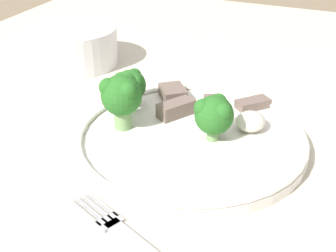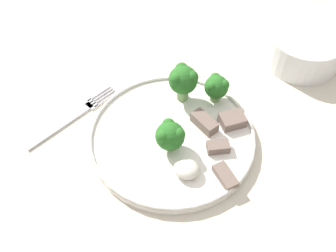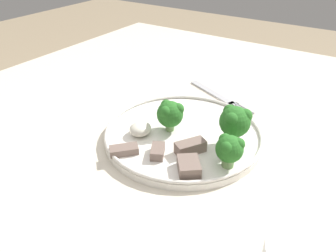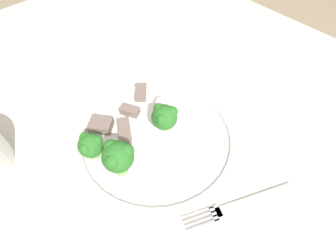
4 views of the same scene
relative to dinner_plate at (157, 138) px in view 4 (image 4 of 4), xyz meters
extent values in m
plane|color=#9E896B|center=(0.04, 0.00, -0.77)|extent=(8.00, 8.00, 0.00)
cube|color=beige|center=(0.04, 0.00, -0.02)|extent=(1.27, 1.12, 0.03)
cylinder|color=brown|center=(0.61, -0.50, -0.41)|extent=(0.06, 0.06, 0.73)
cylinder|color=white|center=(0.00, 0.00, 0.00)|extent=(0.28, 0.28, 0.01)
torus|color=white|center=(0.00, 0.00, 0.01)|extent=(0.28, 0.28, 0.01)
cube|color=#B2B2B7|center=(-0.19, -0.04, -0.01)|extent=(0.07, 0.13, 0.00)
cube|color=#B2B2B7|center=(-0.16, 0.02, -0.01)|extent=(0.03, 0.02, 0.00)
cube|color=#B2B2B7|center=(-0.14, 0.04, -0.01)|extent=(0.02, 0.05, 0.00)
cube|color=#B2B2B7|center=(-0.15, 0.05, -0.01)|extent=(0.02, 0.05, 0.00)
cube|color=#B2B2B7|center=(-0.16, 0.05, -0.01)|extent=(0.02, 0.05, 0.00)
cube|color=#B2B2B7|center=(-0.16, 0.05, -0.01)|extent=(0.02, 0.05, 0.00)
cylinder|color=#7FA866|center=(0.01, -0.02, 0.01)|extent=(0.02, 0.02, 0.02)
sphere|color=#286B23|center=(0.01, -0.02, 0.04)|extent=(0.05, 0.05, 0.05)
sphere|color=#286B23|center=(0.02, -0.02, 0.05)|extent=(0.02, 0.02, 0.02)
sphere|color=#286B23|center=(0.00, -0.01, 0.05)|extent=(0.02, 0.02, 0.02)
sphere|color=#286B23|center=(0.00, -0.03, 0.05)|extent=(0.02, 0.02, 0.02)
cylinder|color=#7FA866|center=(0.04, 0.11, 0.01)|extent=(0.02, 0.02, 0.02)
sphere|color=#286B23|center=(0.04, 0.11, 0.03)|extent=(0.04, 0.04, 0.04)
sphere|color=#286B23|center=(0.06, 0.11, 0.04)|extent=(0.02, 0.02, 0.02)
sphere|color=#286B23|center=(0.04, 0.12, 0.04)|extent=(0.02, 0.02, 0.02)
sphere|color=#286B23|center=(0.04, 0.10, 0.04)|extent=(0.02, 0.02, 0.02)
cylinder|color=#7FA866|center=(-0.01, 0.09, 0.02)|extent=(0.02, 0.02, 0.03)
sphere|color=#286B23|center=(-0.01, 0.09, 0.05)|extent=(0.05, 0.05, 0.05)
sphere|color=#286B23|center=(0.00, 0.09, 0.06)|extent=(0.02, 0.02, 0.02)
sphere|color=#286B23|center=(-0.02, 0.10, 0.06)|extent=(0.02, 0.02, 0.02)
sphere|color=#286B23|center=(-0.02, 0.08, 0.06)|extent=(0.02, 0.02, 0.02)
cube|color=#756056|center=(0.08, 0.00, 0.01)|extent=(0.04, 0.03, 0.01)
cube|color=#756056|center=(0.09, 0.06, 0.01)|extent=(0.05, 0.05, 0.02)
cube|color=#756056|center=(0.04, 0.04, 0.01)|extent=(0.05, 0.04, 0.02)
cube|color=#756056|center=(0.10, -0.05, 0.01)|extent=(0.05, 0.05, 0.01)
ellipsoid|color=silver|center=(0.05, -0.06, 0.01)|extent=(0.04, 0.04, 0.02)
camera|label=1|loc=(-0.46, -0.16, 0.29)|focal=50.00mm
camera|label=2|loc=(0.13, -0.37, 0.52)|focal=42.00mm
camera|label=3|loc=(0.42, 0.25, 0.32)|focal=35.00mm
camera|label=4|loc=(-0.22, 0.17, 0.39)|focal=28.00mm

